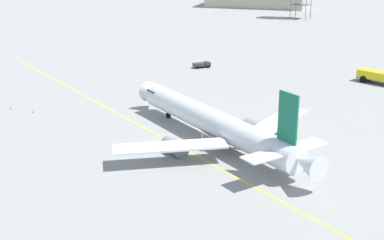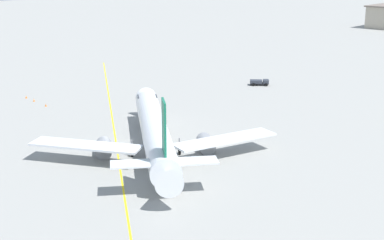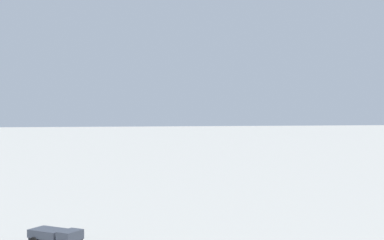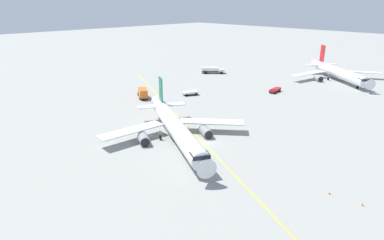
{
  "view_description": "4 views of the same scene",
  "coord_description": "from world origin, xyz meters",
  "px_view_note": "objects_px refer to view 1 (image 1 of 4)",
  "views": [
    {
      "loc": [
        38.88,
        -60.55,
        27.98
      ],
      "look_at": [
        3.7,
        0.33,
        4.17
      ],
      "focal_mm": 50.03,
      "sensor_mm": 36.0,
      "label": 1
    },
    {
      "loc": [
        71.23,
        -35.37,
        26.12
      ],
      "look_at": [
        8.93,
        7.74,
        4.8
      ],
      "focal_mm": 54.22,
      "sensor_mm": 36.0,
      "label": 2
    },
    {
      "loc": [
        22.83,
        47.07,
        9.96
      ],
      "look_at": [
        -10.6,
        53.18,
        9.3
      ],
      "focal_mm": 52.8,
      "sensor_mm": 36.0,
      "label": 3
    },
    {
      "loc": [
        -45.85,
        48.77,
        29.04
      ],
      "look_at": [
        2.8,
        1.62,
        4.91
      ],
      "focal_mm": 31.44,
      "sensor_mm": 36.0,
      "label": 4
    }
  ],
  "objects_px": {
    "fire_tender_truck": "(380,76)",
    "safety_cone_near": "(33,111)",
    "baggage_truck_truck": "(202,65)",
    "safety_cone_mid": "(11,108)",
    "airliner_main": "(216,125)"
  },
  "relations": [
    {
      "from": "baggage_truck_truck",
      "to": "safety_cone_near",
      "type": "bearing_deg",
      "value": -152.5
    },
    {
      "from": "fire_tender_truck",
      "to": "safety_cone_mid",
      "type": "height_order",
      "value": "fire_tender_truck"
    },
    {
      "from": "airliner_main",
      "to": "safety_cone_mid",
      "type": "distance_m",
      "value": 38.61
    },
    {
      "from": "baggage_truck_truck",
      "to": "safety_cone_mid",
      "type": "height_order",
      "value": "baggage_truck_truck"
    },
    {
      "from": "safety_cone_near",
      "to": "safety_cone_mid",
      "type": "distance_m",
      "value": 4.88
    },
    {
      "from": "safety_cone_near",
      "to": "airliner_main",
      "type": "bearing_deg",
      "value": 5.0
    },
    {
      "from": "airliner_main",
      "to": "fire_tender_truck",
      "type": "height_order",
      "value": "airliner_main"
    },
    {
      "from": "safety_cone_mid",
      "to": "fire_tender_truck",
      "type": "bearing_deg",
      "value": 43.94
    },
    {
      "from": "fire_tender_truck",
      "to": "safety_cone_near",
      "type": "bearing_deg",
      "value": -117.98
    },
    {
      "from": "baggage_truck_truck",
      "to": "safety_cone_mid",
      "type": "xyz_separation_m",
      "value": [
        -13.33,
        -44.32,
        -0.44
      ]
    },
    {
      "from": "airliner_main",
      "to": "safety_cone_near",
      "type": "bearing_deg",
      "value": 31.83
    },
    {
      "from": "fire_tender_truck",
      "to": "safety_cone_mid",
      "type": "distance_m",
      "value": 71.73
    },
    {
      "from": "baggage_truck_truck",
      "to": "safety_cone_near",
      "type": "distance_m",
      "value": 44.66
    },
    {
      "from": "fire_tender_truck",
      "to": "safety_cone_near",
      "type": "relative_size",
      "value": 17.56
    },
    {
      "from": "baggage_truck_truck",
      "to": "safety_cone_near",
      "type": "relative_size",
      "value": 7.53
    }
  ]
}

